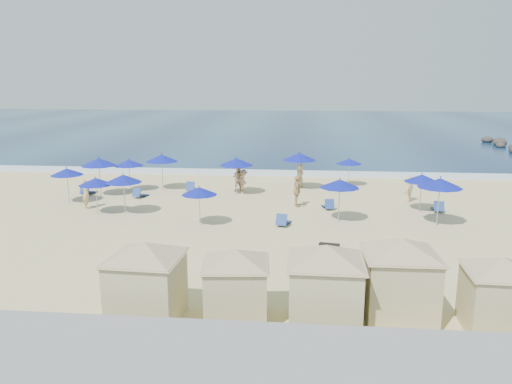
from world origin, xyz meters
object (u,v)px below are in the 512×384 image
(trash_bin, at_px, (328,256))
(beachgoer_1, at_px, (238,178))
(beachgoer_4, at_px, (300,175))
(beachgoer_0, at_px, (86,194))
(umbrella_3, at_px, (123,179))
(cabana_1, at_px, (236,276))
(cabana_4, at_px, (499,285))
(beachgoer_3, at_px, (409,189))
(umbrella_7, at_px, (299,157))
(umbrella_1, at_px, (96,181))
(umbrella_2, at_px, (99,162))
(cabana_2, at_px, (326,276))
(umbrella_0, at_px, (129,163))
(beachgoer_2, at_px, (297,191))
(umbrella_11, at_px, (440,183))
(cabana_3, at_px, (400,268))
(umbrella_6, at_px, (199,191))
(umbrella_4, at_px, (162,158))
(umbrella_9, at_px, (349,161))
(umbrella_10, at_px, (422,178))
(umbrella_5, at_px, (236,162))
(umbrella_12, at_px, (67,172))

(trash_bin, bearing_deg, beachgoer_1, 120.82)
(beachgoer_4, bearing_deg, beachgoer_0, 128.99)
(umbrella_3, bearing_deg, cabana_1, -56.48)
(cabana_4, xyz_separation_m, beachgoer_3, (0.63, 16.43, -0.68))
(umbrella_7, distance_m, beachgoer_0, 14.15)
(umbrella_1, bearing_deg, umbrella_7, 33.80)
(umbrella_2, xyz_separation_m, beachgoer_1, (8.80, 2.51, -1.40))
(cabana_2, distance_m, umbrella_0, 21.92)
(cabana_1, height_order, beachgoer_2, cabana_1)
(umbrella_0, bearing_deg, umbrella_11, -18.80)
(beachgoer_1, relative_size, beachgoer_3, 1.07)
(cabana_3, height_order, beachgoer_3, cabana_3)
(umbrella_6, height_order, beachgoer_4, umbrella_6)
(beachgoer_4, bearing_deg, cabana_3, -161.03)
(umbrella_3, height_order, umbrella_4, umbrella_4)
(umbrella_9, distance_m, umbrella_10, 7.67)
(umbrella_10, bearing_deg, umbrella_1, -172.98)
(beachgoer_0, bearing_deg, umbrella_0, -56.03)
(umbrella_4, distance_m, umbrella_7, 9.47)
(trash_bin, relative_size, umbrella_4, 0.33)
(cabana_4, bearing_deg, beachgoer_4, 107.07)
(umbrella_1, distance_m, umbrella_6, 6.48)
(umbrella_10, bearing_deg, beachgoer_3, 94.57)
(cabana_4, relative_size, beachgoer_1, 2.40)
(umbrella_5, relative_size, beachgoer_0, 1.44)
(umbrella_1, xyz_separation_m, umbrella_9, (14.89, 9.07, -0.12))
(umbrella_12, bearing_deg, umbrella_1, -40.12)
(beachgoer_2, bearing_deg, cabana_4, -162.27)
(cabana_3, height_order, beachgoer_1, cabana_3)
(umbrella_1, bearing_deg, umbrella_6, -14.75)
(umbrella_5, xyz_separation_m, beachgoer_2, (4.04, -2.82, -1.27))
(beachgoer_2, xyz_separation_m, beachgoer_4, (0.11, 5.56, -0.10))
(cabana_4, xyz_separation_m, beachgoer_0, (-18.76, 12.97, -0.61))
(cabana_3, xyz_separation_m, cabana_4, (2.85, -0.56, -0.20))
(cabana_4, bearing_deg, umbrella_4, 130.34)
(beachgoer_0, bearing_deg, trash_bin, -164.09)
(umbrella_3, relative_size, beachgoer_1, 1.38)
(umbrella_5, distance_m, beachgoer_2, 5.09)
(umbrella_0, bearing_deg, umbrella_2, -132.25)
(umbrella_9, bearing_deg, umbrella_12, -159.30)
(beachgoer_1, distance_m, beachgoer_4, 4.45)
(umbrella_9, bearing_deg, umbrella_5, -155.61)
(beachgoer_0, bearing_deg, cabana_3, -172.07)
(cabana_1, distance_m, beachgoer_0, 16.92)
(umbrella_5, bearing_deg, trash_bin, -66.27)
(umbrella_1, relative_size, beachgoer_1, 1.27)
(cabana_1, relative_size, umbrella_0, 1.83)
(umbrella_4, xyz_separation_m, umbrella_10, (16.46, -4.36, -0.23))
(cabana_4, distance_m, beachgoer_0, 22.81)
(cabana_1, relative_size, umbrella_9, 2.02)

